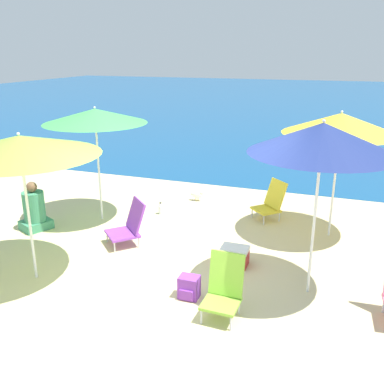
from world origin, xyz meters
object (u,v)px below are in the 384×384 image
beach_chair_lime (224,287)px  water_bottle (161,209)px  beach_umbrella_green (95,116)px  beach_chair_yellow (271,201)px  beach_chair_purple (129,224)px  cooler_box (235,256)px  beach_umbrella_navy (322,138)px  beach_umbrella_yellow (341,124)px  seagull (197,194)px  beach_umbrella_lime (20,146)px  person_seated_near (34,211)px  backpack_purple (189,287)px

beach_chair_lime → water_bottle: bearing=128.3°
beach_umbrella_green → beach_chair_yellow: (3.03, 1.08, -1.60)m
beach_chair_purple → cooler_box: size_ratio=1.92×
beach_umbrella_navy → beach_umbrella_yellow: 2.02m
beach_umbrella_green → seagull: beach_umbrella_green is taller
beach_umbrella_navy → beach_chair_yellow: 3.12m
beach_umbrella_lime → water_bottle: beach_umbrella_lime is taller
water_bottle → beach_chair_purple: bearing=-87.7°
beach_chair_purple → person_seated_near: person_seated_near is taller
person_seated_near → seagull: size_ratio=3.28×
cooler_box → person_seated_near: bearing=177.8°
beach_umbrella_yellow → cooler_box: 2.73m
beach_chair_lime → beach_umbrella_yellow: bearing=71.2°
beach_chair_lime → beach_chair_yellow: bearing=92.0°
cooler_box → seagull: (-1.46, 2.55, -0.01)m
beach_umbrella_green → beach_chair_purple: 2.07m
beach_chair_yellow → beach_umbrella_yellow: bearing=22.5°
water_bottle → cooler_box: bearing=-39.7°
beach_chair_lime → person_seated_near: bearing=162.3°
beach_umbrella_navy → person_seated_near: (-4.81, 0.54, -1.72)m
beach_chair_yellow → backpack_purple: bearing=-55.4°
beach_chair_yellow → beach_umbrella_navy: bearing=-25.2°
beach_umbrella_yellow → beach_chair_yellow: (-1.09, 0.44, -1.59)m
beach_umbrella_navy → water_bottle: (-2.99, 1.97, -1.98)m
person_seated_near → cooler_box: bearing=23.0°
cooler_box → backpack_purple: bearing=-107.7°
beach_chair_lime → beach_umbrella_lime: bearing=-177.2°
beach_chair_purple → seagull: size_ratio=2.87×
beach_chair_yellow → backpack_purple: beach_chair_yellow is taller
water_bottle → seagull: size_ratio=0.89×
backpack_purple → seagull: size_ratio=1.12×
beach_umbrella_navy → beach_umbrella_yellow: bearing=84.9°
beach_umbrella_lime → cooler_box: size_ratio=5.15×
beach_chair_yellow → water_bottle: (-2.08, -0.48, -0.26)m
beach_chair_yellow → beach_chair_purple: beach_chair_yellow is taller
beach_umbrella_lime → backpack_purple: 2.84m
beach_umbrella_lime → seagull: beach_umbrella_lime is taller
beach_chair_lime → water_bottle: size_ratio=3.23×
beach_umbrella_green → seagull: 2.78m
beach_chair_lime → beach_chair_yellow: 3.31m
person_seated_near → cooler_box: person_seated_near is taller
beach_umbrella_lime → cooler_box: (2.56, 1.30, -1.76)m
beach_umbrella_lime → beach_chair_lime: bearing=0.6°
beach_umbrella_yellow → person_seated_near: bearing=-163.6°
beach_umbrella_green → beach_umbrella_navy: 4.17m
beach_umbrella_navy → beach_chair_lime: size_ratio=2.98×
beach_umbrella_navy → seagull: bearing=131.0°
beach_umbrella_green → beach_umbrella_yellow: size_ratio=0.99×
beach_umbrella_yellow → backpack_purple: beach_umbrella_yellow is taller
beach_chair_purple → backpack_purple: (1.49, -1.22, -0.19)m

